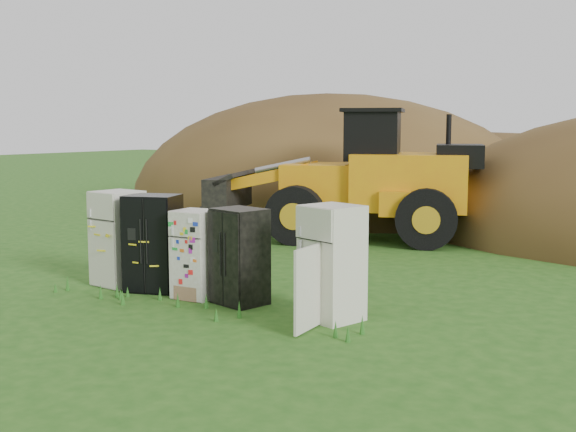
% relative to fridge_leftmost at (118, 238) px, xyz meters
% --- Properties ---
extents(ground, '(120.00, 120.00, 0.00)m').
position_rel_fridge_leftmost_xyz_m(ground, '(2.53, 0.04, -0.93)').
color(ground, '#215015').
rests_on(ground, ground).
extents(fridge_leftmost, '(0.89, 0.86, 1.85)m').
position_rel_fridge_leftmost_xyz_m(fridge_leftmost, '(0.00, 0.00, 0.00)').
color(fridge_leftmost, silver).
rests_on(fridge_leftmost, ground).
extents(fridge_black_side, '(1.14, 1.02, 1.82)m').
position_rel_fridge_leftmost_xyz_m(fridge_black_side, '(0.91, 0.01, -0.01)').
color(fridge_black_side, black).
rests_on(fridge_black_side, ground).
extents(fridge_sticker, '(0.76, 0.71, 1.60)m').
position_rel_fridge_leftmost_xyz_m(fridge_sticker, '(1.97, 0.00, -0.12)').
color(fridge_sticker, silver).
rests_on(fridge_sticker, ground).
extents(fridge_dark_mid, '(1.00, 0.88, 1.68)m').
position_rel_fridge_leftmost_xyz_m(fridge_dark_mid, '(2.91, 0.07, -0.08)').
color(fridge_dark_mid, black).
rests_on(fridge_dark_mid, ground).
extents(fridge_open_door, '(1.03, 0.99, 1.86)m').
position_rel_fridge_leftmost_xyz_m(fridge_open_door, '(4.78, 0.01, 0.00)').
color(fridge_open_door, silver).
rests_on(fridge_open_door, ground).
extents(wheel_loader, '(7.96, 5.39, 3.57)m').
position_rel_fridge_leftmost_xyz_m(wheel_loader, '(0.86, 7.43, 0.86)').
color(wheel_loader, orange).
rests_on(wheel_loader, ground).
extents(dirt_mound_left, '(16.61, 12.46, 8.66)m').
position_rel_fridge_leftmost_xyz_m(dirt_mound_left, '(-3.33, 14.05, -0.93)').
color(dirt_mound_left, '#452F16').
rests_on(dirt_mound_left, ground).
extents(dirt_mound_back, '(18.63, 12.42, 5.72)m').
position_rel_fridge_leftmost_xyz_m(dirt_mound_back, '(1.63, 18.46, -0.93)').
color(dirt_mound_back, '#452F16').
rests_on(dirt_mound_back, ground).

